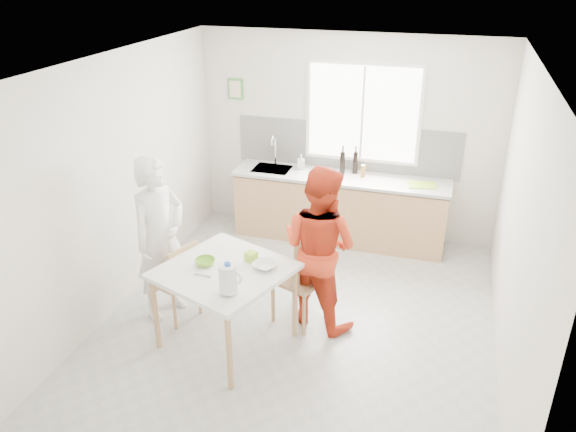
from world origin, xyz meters
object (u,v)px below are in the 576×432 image
person_white (160,238)px  wine_bottle_a (342,163)px  dining_table (225,277)px  chair_far (304,271)px  wine_bottle_b (355,162)px  milk_jug (229,278)px  bowl_green (205,262)px  bowl_white (265,265)px  person_red (319,247)px  chair_left (178,278)px

person_white → wine_bottle_a: bearing=-12.0°
dining_table → chair_far: size_ratio=1.39×
wine_bottle_b → dining_table: bearing=-105.7°
dining_table → wine_bottle_b: (0.76, 2.69, 0.31)m
milk_jug → chair_far: bearing=88.7°
milk_jug → bowl_green: bearing=156.4°
chair_far → bowl_white: size_ratio=4.51×
dining_table → wine_bottle_a: size_ratio=4.42×
dining_table → person_red: bearing=39.2°
person_red → bowl_white: bearing=71.6°
chair_left → bowl_white: size_ratio=3.97×
milk_jug → wine_bottle_b: bearing=100.4°
person_white → wine_bottle_b: (1.60, 2.37, 0.18)m
dining_table → chair_left: bearing=159.5°
person_red → bowl_green: (-0.98, -0.61, 0.00)m
person_white → dining_table: bearing=-90.0°
person_white → bowl_green: bearing=-94.1°
wine_bottle_a → person_white: bearing=-122.5°
bowl_green → bowl_white: bowl_green is taller
milk_jug → wine_bottle_b: size_ratio=0.96×
person_red → dining_table: bearing=59.7°
dining_table → chair_far: chair_far is taller
bowl_white → wine_bottle_b: (0.39, 2.56, 0.20)m
chair_far → person_red: size_ratio=0.58×
dining_table → milk_jug: 0.49m
person_red → chair_left: bearing=36.1°
chair_far → person_white: bearing=-146.6°
person_red → bowl_green: person_red is taller
chair_left → chair_far: 1.32m
dining_table → person_red: size_ratio=0.81×
chair_far → bowl_green: bearing=-122.1°
person_red → milk_jug: (-0.57, -1.01, 0.13)m
dining_table → person_white: person_white is taller
person_white → wine_bottle_a: 2.70m
bowl_white → person_red: bearing=51.0°
person_red → chair_far: bearing=14.3°
bowl_green → chair_left: bearing=153.6°
chair_left → person_white: person_white is taller
dining_table → wine_bottle_b: 2.81m
chair_left → bowl_green: (0.43, -0.22, 0.38)m
chair_far → dining_table: bearing=-112.9°
dining_table → wine_bottle_a: wine_bottle_a is taller
person_white → milk_jug: 1.26m
person_red → bowl_green: bearing=52.4°
person_white → wine_bottle_b: person_white is taller
person_white → milk_jug: person_white is taller
dining_table → chair_far: bearing=46.5°
dining_table → person_white: 0.91m
person_white → milk_jug: (1.05, -0.69, 0.11)m
chair_left → bowl_white: 1.08m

